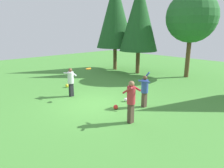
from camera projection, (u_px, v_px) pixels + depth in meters
The scene contains 11 objects.
ground_plane at pixel (94, 104), 10.48m from camera, with size 40.00×40.00×0.00m, color #478C38.
person_thrower at pixel (145, 89), 9.93m from camera, with size 0.62×0.63×1.74m.
person_catcher at pixel (71, 80), 11.52m from camera, with size 0.67×0.62×1.64m.
person_bystander at pixel (131, 98), 8.18m from camera, with size 0.65×0.56×1.77m.
frisbee at pixel (88, 69), 10.74m from camera, with size 0.38×0.38×0.05m.
ball_white at pixel (126, 100), 10.88m from camera, with size 0.21×0.21×0.21m, color white.
ball_yellow at pixel (67, 86), 13.54m from camera, with size 0.23×0.23×0.23m, color yellow.
ball_red at pixel (116, 107), 9.83m from camera, with size 0.22×0.22×0.22m, color red.
tree_left at pixel (139, 16), 16.74m from camera, with size 3.19×3.19×7.61m.
tree_center at pixel (192, 17), 15.37m from camera, with size 3.82×3.82×6.53m.
tree_far_left at pixel (115, 14), 18.38m from camera, with size 3.40×3.40×8.12m.
Camera 1 is at (7.77, -6.14, 3.72)m, focal length 32.85 mm.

